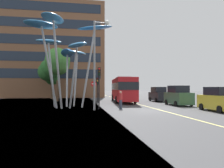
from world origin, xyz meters
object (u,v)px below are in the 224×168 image
object	(u,v)px
leaf_sculpture	(65,44)
traffic_light_kerb_near	(99,79)
car_parked_near	(219,100)
street_lamp	(98,53)
pedestrian	(121,100)
car_parked_mid	(178,96)
traffic_light_kerb_far	(97,85)
red_bus	(123,88)
car_parked_far	(158,95)
no_entry_sign	(94,90)

from	to	relation	value
leaf_sculpture	traffic_light_kerb_near	bearing A→B (deg)	-35.64
traffic_light_kerb_near	car_parked_near	xyz separation A→B (m)	(10.00, -3.39, -1.85)
street_lamp	pedestrian	distance (m)	4.98
traffic_light_kerb_near	street_lamp	xyz separation A→B (m)	(-0.22, -0.83, 2.28)
car_parked_mid	pedestrian	world-z (taller)	car_parked_mid
traffic_light_kerb_far	street_lamp	xyz separation A→B (m)	(-0.51, -5.65, 2.77)
traffic_light_kerb_near	traffic_light_kerb_far	world-z (taller)	traffic_light_kerb_near
traffic_light_kerb_near	traffic_light_kerb_far	xyz separation A→B (m)	(0.29, 4.81, -0.49)
car_parked_mid	leaf_sculpture	bearing A→B (deg)	-177.22
traffic_light_kerb_near	car_parked_near	world-z (taller)	traffic_light_kerb_near
car_parked_near	street_lamp	xyz separation A→B (m)	(-10.22, 2.55, 4.13)
pedestrian	red_bus	bearing A→B (deg)	76.43
leaf_sculpture	car_parked_far	size ratio (longest dim) A/B	2.43
red_bus	car_parked_far	xyz separation A→B (m)	(5.42, 0.32, -0.94)
pedestrian	no_entry_sign	xyz separation A→B (m)	(-2.42, 2.33, 0.95)
no_entry_sign	car_parked_far	bearing A→B (deg)	36.12
traffic_light_kerb_near	pedestrian	world-z (taller)	traffic_light_kerb_near
red_bus	pedestrian	distance (m)	9.71
street_lamp	no_entry_sign	xyz separation A→B (m)	(-0.08, 3.45, -3.30)
no_entry_sign	traffic_light_kerb_far	bearing A→B (deg)	74.91
pedestrian	car_parked_near	bearing A→B (deg)	-24.95
car_parked_far	street_lamp	size ratio (longest dim) A/B	0.50
car_parked_near	street_lamp	world-z (taller)	street_lamp
leaf_sculpture	car_parked_mid	world-z (taller)	leaf_sculpture
car_parked_near	car_parked_mid	xyz separation A→B (m)	(-0.60, 6.34, 0.07)
red_bus	street_lamp	xyz separation A→B (m)	(-4.61, -10.50, 3.18)
car_parked_near	pedestrian	world-z (taller)	car_parked_near
traffic_light_kerb_far	car_parked_mid	size ratio (longest dim) A/B	0.79
red_bus	traffic_light_kerb_near	xyz separation A→B (m)	(-4.39, -9.66, 0.90)
traffic_light_kerb_near	car_parked_far	xyz separation A→B (m)	(9.81, 9.99, -1.84)
car_parked_mid	car_parked_far	bearing A→B (deg)	86.69
traffic_light_kerb_far	car_parked_far	size ratio (longest dim) A/B	0.79
pedestrian	no_entry_sign	bearing A→B (deg)	136.08
traffic_light_kerb_near	traffic_light_kerb_far	size ratio (longest dim) A/B	1.22
leaf_sculpture	pedestrian	size ratio (longest dim) A/B	5.81
leaf_sculpture	traffic_light_kerb_near	world-z (taller)	leaf_sculpture
leaf_sculpture	pedestrian	bearing A→B (deg)	-20.93
leaf_sculpture	pedestrian	xyz separation A→B (m)	(5.38, -2.06, -5.61)
traffic_light_kerb_far	car_parked_mid	distance (m)	9.38
car_parked_mid	pedestrian	bearing A→B (deg)	-159.85
car_parked_far	traffic_light_kerb_far	bearing A→B (deg)	-151.46
car_parked_mid	car_parked_far	size ratio (longest dim) A/B	0.99
car_parked_far	pedestrian	distance (m)	12.38
traffic_light_kerb_far	no_entry_sign	world-z (taller)	traffic_light_kerb_far
leaf_sculpture	car_parked_near	size ratio (longest dim) A/B	2.44
red_bus	street_lamp	size ratio (longest dim) A/B	1.39
car_parked_far	street_lamp	world-z (taller)	street_lamp
leaf_sculpture	car_parked_far	xyz separation A→B (m)	(13.06, 7.65, -5.47)
leaf_sculpture	traffic_light_kerb_far	distance (m)	5.98
car_parked_far	car_parked_near	bearing A→B (deg)	-89.16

